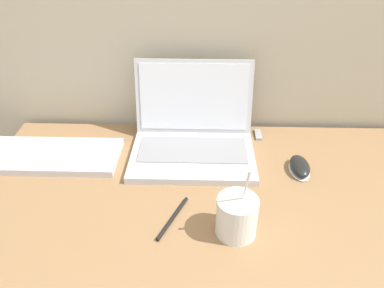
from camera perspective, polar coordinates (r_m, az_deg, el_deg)
name	(u,v)px	position (r m, az deg, el deg)	size (l,w,h in m)	color
desk	(221,288)	(1.27, 4.51, -21.05)	(1.36, 0.71, 0.77)	#936D47
laptop	(193,134)	(1.12, 0.16, 1.47)	(0.36, 0.30, 0.24)	silver
drink_cup	(237,216)	(0.86, 6.84, -10.80)	(0.09, 0.09, 0.19)	white
computer_mouse	(300,167)	(1.09, 16.08, -3.35)	(0.06, 0.11, 0.03)	white
external_keyboard	(49,156)	(1.18, -20.92, -1.67)	(0.41, 0.17, 0.02)	silver
usb_stick	(258,135)	(1.23, 10.04, 1.43)	(0.02, 0.06, 0.01)	#99999E
pen	(173,218)	(0.91, -2.95, -11.20)	(0.07, 0.14, 0.01)	black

